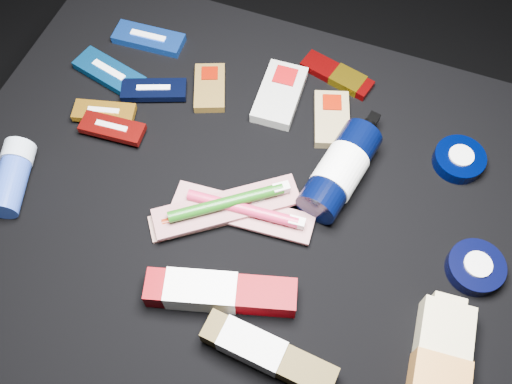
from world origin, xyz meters
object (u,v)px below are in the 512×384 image
(lotion_bottle, at_px, (340,170))
(toothpaste_carton_red, at_px, (214,292))
(deodorant_stick, at_px, (12,176))
(bodywash_bottle, at_px, (438,379))

(lotion_bottle, bearing_deg, toothpaste_carton_red, -103.26)
(lotion_bottle, distance_m, deodorant_stick, 0.52)
(bodywash_bottle, height_order, toothpaste_carton_red, bodywash_bottle)
(deodorant_stick, relative_size, toothpaste_carton_red, 0.59)
(bodywash_bottle, bearing_deg, toothpaste_carton_red, 174.03)
(lotion_bottle, height_order, deodorant_stick, lotion_bottle)
(lotion_bottle, distance_m, toothpaste_carton_red, 0.28)
(lotion_bottle, bearing_deg, bodywash_bottle, -39.19)
(lotion_bottle, bearing_deg, deodorant_stick, -147.85)
(bodywash_bottle, distance_m, deodorant_stick, 0.70)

